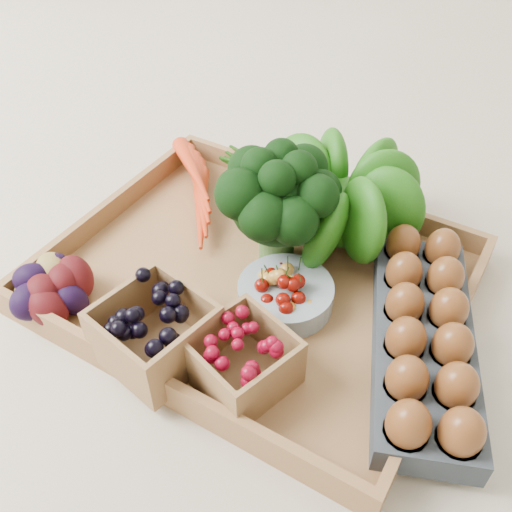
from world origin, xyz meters
The scene contains 10 objects.
ground centered at (0.00, 0.00, 0.00)m, with size 4.00×4.00×0.00m, color beige.
tray centered at (0.00, 0.00, 0.01)m, with size 0.55×0.45×0.01m, color #A07143.
carrots centered at (-0.17, 0.11, 0.04)m, with size 0.19×0.14×0.05m, color red, non-canonical shape.
lettuce centered at (0.06, 0.14, 0.10)m, with size 0.17×0.17×0.17m, color #1A580D.
broccoli centered at (0.00, 0.05, 0.08)m, with size 0.17×0.17×0.13m, color black, non-canonical shape.
cherry_bowl centered at (0.06, -0.02, 0.03)m, with size 0.13×0.13×0.03m, color #8C9EA5.
egg_carton centered at (0.24, 0.00, 0.03)m, with size 0.12×0.34×0.04m, color #373D46.
potatoes centered at (-0.22, -0.17, 0.05)m, with size 0.13×0.13×0.08m, color #39090C, non-canonical shape.
punnet_blackberry centered at (-0.04, -0.17, 0.06)m, with size 0.12×0.12×0.08m, color black.
punnet_raspberry centered at (0.07, -0.15, 0.05)m, with size 0.11×0.11×0.07m, color maroon.
Camera 1 is at (0.29, -0.49, 0.59)m, focal length 40.00 mm.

